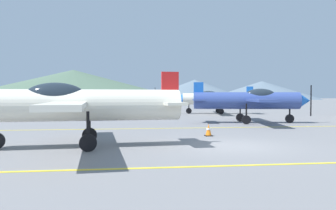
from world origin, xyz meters
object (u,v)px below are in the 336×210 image
object	(u,v)px
car_sedan	(143,103)
traffic_cone_front	(209,130)
airplane_far	(109,99)
airplane_back	(215,98)
airplane_near	(74,104)
airplane_mid	(251,100)

from	to	relation	value
car_sedan	traffic_cone_front	xyz separation A→B (m)	(1.32, -31.13, -0.56)
airplane_far	car_sedan	world-z (taller)	airplane_far
airplane_back	airplane_far	bearing A→B (deg)	-160.40
airplane_near	traffic_cone_front	size ratio (longest dim) A/B	16.43
airplane_near	traffic_cone_front	world-z (taller)	airplane_near
airplane_mid	traffic_cone_front	xyz separation A→B (m)	(-4.94, -7.31, -1.35)
airplane_mid	airplane_near	bearing A→B (deg)	-137.15
airplane_far	airplane_back	xyz separation A→B (m)	(10.95, 3.90, 0.00)
airplane_far	airplane_mid	bearing A→B (deg)	-38.47
airplane_mid	airplane_back	distance (m)	12.11
airplane_near	car_sedan	size ratio (longest dim) A/B	2.08
airplane_far	traffic_cone_front	bearing A→B (deg)	-70.89
airplane_near	airplane_back	distance (m)	24.98
traffic_cone_front	airplane_back	bearing A→B (deg)	73.95
airplane_near	traffic_cone_front	bearing A→B (deg)	25.02
airplane_near	traffic_cone_front	xyz separation A→B (m)	(5.92, 2.76, -1.35)
airplane_back	car_sedan	bearing A→B (deg)	120.48
car_sedan	airplane_mid	bearing A→B (deg)	-75.28
airplane_back	traffic_cone_front	distance (m)	20.24
airplane_back	traffic_cone_front	size ratio (longest dim) A/B	16.44
airplane_mid	airplane_far	distance (m)	13.17
airplane_mid	car_sedan	size ratio (longest dim) A/B	2.08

